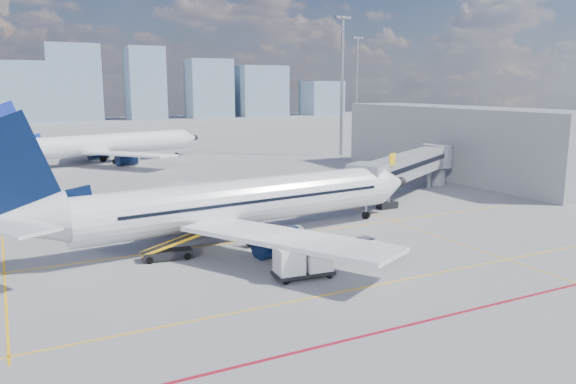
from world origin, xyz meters
The scene contains 13 objects.
ground centered at (0.00, 0.00, 0.00)m, with size 420.00×420.00×0.00m, color gray.
apron_markings centered at (-0.58, -3.91, 0.01)m, with size 90.00×35.12×0.01m.
jet_bridge centered at (23.51, 16.91, 3.74)m, with size 23.55×15.78×6.30m.
terminal_block centered at (39.95, 26.00, 5.00)m, with size 10.00×42.00×10.00m.
floodlight_mast_ne centered at (38.00, 55.00, 13.59)m, with size 3.20×0.61×25.45m.
floodlight_mast_far centered at (65.00, 90.00, 13.59)m, with size 3.20×0.61×25.45m.
distant_skyline centered at (1.62, 190.00, 11.52)m, with size 255.74×14.62×29.53m.
main_aircraft centered at (-2.80, 8.44, 3.22)m, with size 39.53×34.39×11.55m.
second_aircraft centered at (-3.78, 63.49, 3.23)m, with size 36.20×30.99×10.87m.
baggage_tug centered at (5.06, -0.55, 0.74)m, with size 2.38×1.62×1.55m.
cargo_dolly centered at (-1.78, -2.54, 1.24)m, with size 4.27×2.19×2.26m.
belt_loader centered at (-8.78, 5.84, 0.56)m, with size 5.37×1.82×2.16m.
ramp_worker centered at (3.66, -1.14, 0.81)m, with size 0.59×0.39×1.61m, color yellow.
Camera 1 is at (-19.51, -34.70, 12.95)m, focal length 35.00 mm.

